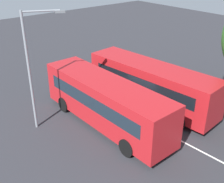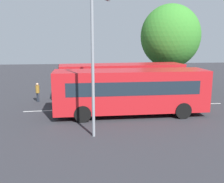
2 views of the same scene
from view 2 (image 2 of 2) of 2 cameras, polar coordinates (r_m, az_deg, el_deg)
The scene contains 7 objects.
ground_plane at distance 20.01m, azimuth 3.54°, elevation -3.50°, with size 73.84×73.84×0.00m, color #2B2B30.
bus_far_left at distance 21.70m, azimuth 2.11°, elevation 2.40°, with size 10.50×3.40×3.13m.
bus_center_left at distance 17.57m, azimuth 4.08°, elevation 0.23°, with size 10.36×2.79×3.13m.
pedestrian at distance 22.32m, azimuth -16.11°, elevation 0.13°, with size 0.45×0.45×1.61m.
street_lamp at distance 13.51m, azimuth -3.88°, elevation 8.05°, with size 1.21×2.28×7.54m.
depot_tree at distance 27.35m, azimuth 12.78°, elevation 11.80°, with size 6.05×5.44×8.64m.
lane_stripe_outer_left at distance 20.01m, azimuth 3.54°, elevation -3.48°, with size 15.58×0.12×0.01m, color silver.
Camera 2 is at (3.17, 19.08, 5.14)m, focal length 41.40 mm.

